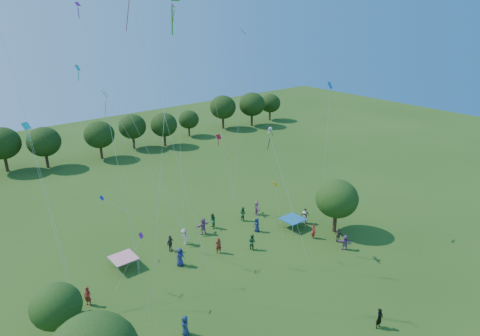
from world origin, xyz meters
The scene contains 42 objects.
near_tree_north centered at (-14.00, 17.39, 2.95)m, with size 3.60×3.60×4.57m.
near_tree_east centered at (14.10, 15.12, 3.86)m, with size 4.49×4.49×5.89m.
treeline centered at (-1.73, 55.43, 4.09)m, with size 88.01×8.77×6.77m.
tent_red_stripe centered at (-6.44, 23.10, 1.04)m, with size 2.20×2.20×1.10m.
tent_blue centered at (11.19, 18.58, 1.04)m, with size 2.20×2.20×1.10m.
man_in_black centered at (4.89, 3.48, 0.84)m, with size 0.63×0.40×1.68m, color black.
crowd_person_0 centered at (7.62, 20.42, 0.79)m, with size 0.78×0.42×1.58m, color navy.
crowd_person_1 centered at (1.86, 19.60, 0.83)m, with size 0.62×0.40×1.67m, color maroon.
crowd_person_2 centered at (8.10, 23.35, 0.82)m, with size 0.81×0.44×1.64m, color #29602D.
crowd_person_3 centered at (-12.15, 20.11, 0.86)m, with size 1.12×0.50×1.71m, color beige.
crowd_person_4 centered at (12.59, 13.41, 0.78)m, with size 0.91×0.42×1.56m, color #3C3130.
crowd_person_5 centered at (10.26, 23.45, 0.82)m, with size 1.53×0.55×1.64m, color #AF669D.
crowd_person_6 centered at (-2.23, 20.09, 0.91)m, with size 0.90×0.49×1.82m, color navy.
crowd_person_7 centered at (11.24, 15.59, 0.77)m, with size 0.58×0.37×1.54m, color maroon.
crowd_person_8 centered at (4.85, 18.03, 0.81)m, with size 0.80×0.43×1.62m, color #235329.
crowd_person_9 centered at (0.15, 23.07, 0.88)m, with size 1.15×0.52×1.77m, color #A39683.
crowd_person_10 centered at (13.00, 18.43, 0.89)m, with size 1.05×0.48×1.78m, color #36312B.
crowd_person_11 centered at (2.86, 23.68, 0.91)m, with size 1.71×0.61×1.83m, color #985891.
crowd_person_12 centered at (-6.79, 12.08, 0.83)m, with size 0.82×0.44×1.67m, color #1A2D4D.
crowd_person_13 centered at (-11.03, 19.93, 0.86)m, with size 0.64×0.41×1.71m, color maroon.
crowd_person_14 centered at (4.32, 23.99, 0.88)m, with size 0.87×0.47×1.76m, color #2A6330.
crowd_person_15 centered at (12.91, 18.38, 0.78)m, with size 1.02×0.46×1.56m, color #B8A893.
crowd_person_16 centered at (-1.62, 22.89, 0.85)m, with size 1.00×0.45×1.70m, color #3B342F.
crowd_person_17 centered at (11.96, 12.09, 0.79)m, with size 1.47×0.52×1.57m, color #875089.
pirate_kite centered at (6.40, 17.38, 11.99)m, with size 1.17×6.31×11.38m.
red_high_kite centered at (-5.12, 18.37, 20.00)m, with size 2.96×5.98×23.52m.
small_kite_0 centered at (-0.53, 21.87, 16.89)m, with size 0.44×0.53×21.73m.
small_kite_1 centered at (8.40, 26.02, 6.10)m, with size 0.59×0.52×6.03m.
small_kite_2 centered at (-12.01, 25.98, 15.31)m, with size 0.44×10.73×21.64m.
small_kite_3 centered at (6.66, 21.95, 16.82)m, with size 0.82×2.21×19.54m.
small_kite_4 centered at (13.75, 16.83, 13.20)m, with size 0.76×0.54×14.53m.
small_kite_5 centered at (-4.14, 26.06, 16.12)m, with size 6.06×6.91×21.80m.
small_kite_6 centered at (-9.94, 13.84, 14.59)m, with size 1.35×1.23×16.99m.
small_kite_7 centered at (-5.30, 26.06, 13.92)m, with size 7.07×6.10×16.81m.
small_kite_8 centered at (7.50, 26.53, 8.13)m, with size 1.42×1.56×8.18m.
small_kite_9 centered at (5.94, 15.95, 6.76)m, with size 1.54×0.65×6.40m.
small_kite_10 centered at (7.54, 27.30, 12.51)m, with size 2.09×2.34×15.18m.
small_kite_11 centered at (-8.93, 9.00, 18.91)m, with size 0.82×5.55×22.21m.
small_kite_12 centered at (-5.15, 25.25, 4.94)m, with size 6.82×4.80×4.92m.
small_kite_13 centered at (-7.53, 17.47, 5.39)m, with size 2.54×1.22×5.08m.
small_kite_14 centered at (-4.28, 24.83, 12.64)m, with size 5.62×4.73×14.60m.
small_kite_15 centered at (-12.06, 24.74, 11.67)m, with size 0.83×7.46×12.90m.
Camera 1 is at (-19.68, -9.95, 22.66)m, focal length 32.00 mm.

